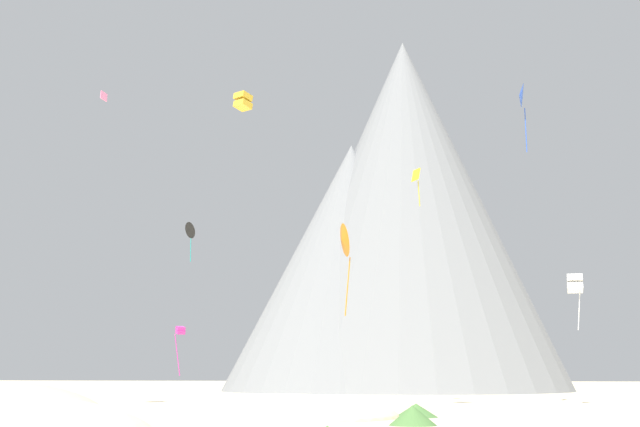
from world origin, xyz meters
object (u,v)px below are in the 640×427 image
at_px(kite_yellow_mid, 416,178).
at_px(kite_magenta_low, 180,332).
at_px(bush_near_left, 416,410).
at_px(kite_white_low, 575,284).
at_px(kite_orange_low, 343,241).
at_px(kite_blue_mid, 521,96).
at_px(kite_gold_mid, 243,101).
at_px(bush_low_patch, 413,415).
at_px(kite_black_mid, 191,230).
at_px(rock_massif, 390,226).
at_px(kite_pink_high, 104,96).

relative_size(kite_yellow_mid, kite_magenta_low, 0.78).
xyz_separation_m(bush_near_left, kite_white_low, (12.82, 20.38, 9.52)).
relative_size(kite_yellow_mid, kite_orange_low, 0.54).
bearing_deg(kite_blue_mid, kite_gold_mid, -54.83).
bearing_deg(kite_magenta_low, bush_low_patch, 89.64).
bearing_deg(kite_black_mid, kite_orange_low, 163.16).
relative_size(bush_near_left, kite_blue_mid, 0.42).
height_order(bush_near_left, rock_massif, rock_massif).
height_order(kite_yellow_mid, kite_pink_high, kite_pink_high).
relative_size(kite_orange_low, kite_magenta_low, 1.44).
relative_size(kite_orange_low, kite_black_mid, 1.39).
height_order(kite_magenta_low, kite_pink_high, kite_pink_high).
bearing_deg(kite_pink_high, rock_massif, -137.84).
height_order(bush_near_left, kite_black_mid, kite_black_mid).
height_order(kite_gold_mid, kite_magenta_low, kite_gold_mid).
bearing_deg(bush_near_left, kite_orange_low, 129.04).
height_order(kite_orange_low, kite_magenta_low, kite_orange_low).
height_order(rock_massif, kite_yellow_mid, rock_massif).
relative_size(rock_massif, kite_yellow_mid, 15.49).
distance_m(kite_white_low, kite_pink_high, 45.90).
distance_m(bush_low_patch, kite_orange_low, 18.59).
relative_size(kite_black_mid, kite_magenta_low, 1.04).
distance_m(bush_near_left, kite_pink_high, 44.66).
height_order(kite_magenta_low, kite_white_low, kite_white_low).
height_order(kite_orange_low, kite_black_mid, kite_black_mid).
xyz_separation_m(kite_black_mid, kite_pink_high, (-2.19, -21.32, 9.27)).
xyz_separation_m(bush_low_patch, kite_gold_mid, (-12.60, 13.62, 21.95)).
relative_size(rock_massif, kite_black_mid, 11.60).
xyz_separation_m(kite_blue_mid, kite_pink_high, (-38.18, 0.96, 2.27)).
relative_size(rock_massif, kite_orange_low, 8.35).
distance_m(rock_massif, kite_blue_mid, 52.60).
height_order(kite_black_mid, kite_pink_high, kite_pink_high).
relative_size(kite_gold_mid, kite_magenta_low, 0.32).
xyz_separation_m(kite_white_low, kite_pink_high, (-42.10, -1.25, 18.26)).
bearing_deg(kite_yellow_mid, rock_massif, 14.22).
distance_m(kite_magenta_low, kite_pink_high, 23.29).
bearing_deg(kite_white_low, kite_pink_high, 8.08).
bearing_deg(bush_low_patch, kite_gold_mid, 132.76).
xyz_separation_m(rock_massif, kite_white_low, (18.41, -48.31, -13.90)).
bearing_deg(bush_near_left, rock_massif, 94.65).
height_order(rock_massif, kite_blue_mid, rock_massif).
xyz_separation_m(rock_massif, kite_magenta_low, (-16.72, -45.76, -17.53)).
relative_size(bush_low_patch, bush_near_left, 0.94).
bearing_deg(kite_black_mid, kite_gold_mid, 153.33).
bearing_deg(kite_gold_mid, bush_near_left, -175.45).
distance_m(kite_gold_mid, kite_magenta_low, 25.32).
xyz_separation_m(kite_magenta_low, kite_pink_high, (-6.97, -3.80, 21.89)).
bearing_deg(kite_black_mid, kite_magenta_low, 145.65).
distance_m(rock_massif, kite_pink_high, 55.10).
height_order(bush_near_left, kite_blue_mid, kite_blue_mid).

